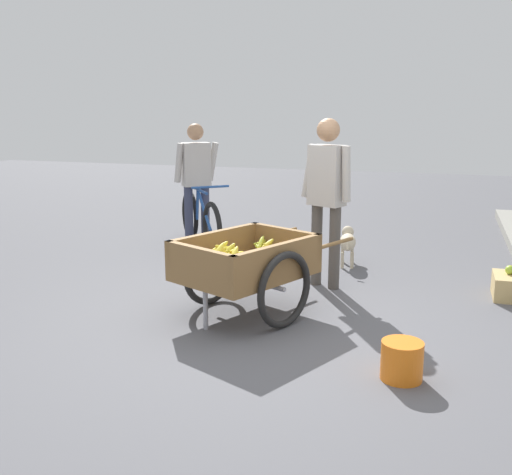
{
  "coord_description": "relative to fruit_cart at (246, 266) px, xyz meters",
  "views": [
    {
      "loc": [
        4.4,
        1.29,
        1.81
      ],
      "look_at": [
        -0.16,
        -0.11,
        0.75
      ],
      "focal_mm": 42.82,
      "sensor_mm": 36.0,
      "label": 1
    }
  ],
  "objects": [
    {
      "name": "plastic_bucket",
      "position": [
        0.9,
        1.38,
        -0.31
      ],
      "size": [
        0.28,
        0.28,
        0.26
      ],
      "primitive_type": "cylinder",
      "color": "orange",
      "rests_on": "ground"
    },
    {
      "name": "dog",
      "position": [
        -1.95,
        0.58,
        -0.17
      ],
      "size": [
        0.67,
        0.25,
        0.4
      ],
      "color": "beige",
      "rests_on": "ground"
    },
    {
      "name": "ground_plane",
      "position": [
        0.39,
        0.27,
        -0.44
      ],
      "size": [
        24.0,
        24.0,
        0.0
      ],
      "primitive_type": "plane",
      "color": "#56565B"
    },
    {
      "name": "fruit_cart",
      "position": [
        0.0,
        0.0,
        0.0
      ],
      "size": [
        1.82,
        1.4,
        0.73
      ],
      "color": "olive",
      "rests_on": "ground"
    },
    {
      "name": "apple_crate",
      "position": [
        -1.19,
        2.24,
        -0.31
      ],
      "size": [
        0.44,
        0.32,
        0.32
      ],
      "color": "tan",
      "rests_on": "ground"
    },
    {
      "name": "cyclist_person",
      "position": [
        -2.36,
        -1.43,
        0.49
      ],
      "size": [
        0.37,
        0.5,
        1.55
      ],
      "color": "#333851",
      "rests_on": "ground"
    },
    {
      "name": "vendor_person",
      "position": [
        -1.03,
        0.49,
        0.56
      ],
      "size": [
        0.33,
        0.52,
        1.66
      ],
      "color": "#4C4742",
      "rests_on": "ground"
    },
    {
      "name": "bicycle",
      "position": [
        -2.24,
        -1.33,
        -0.08
      ],
      "size": [
        1.34,
        1.08,
        0.85
      ],
      "color": "black",
      "rests_on": "ground"
    }
  ]
}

